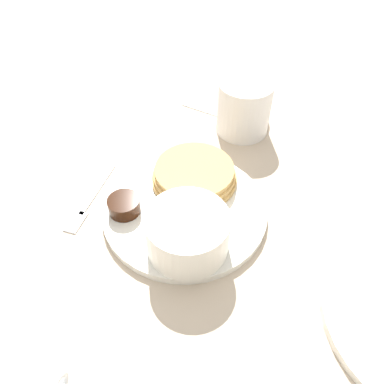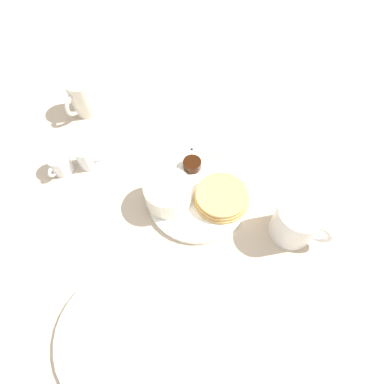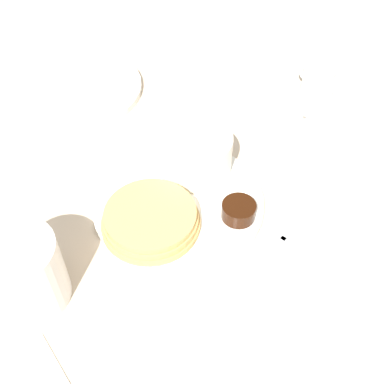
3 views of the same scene
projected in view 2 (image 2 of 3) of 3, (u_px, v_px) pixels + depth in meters
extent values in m
plane|color=#C6B299|center=(197.00, 199.00, 0.73)|extent=(4.00, 4.00, 0.00)
cylinder|color=white|center=(197.00, 197.00, 0.73)|extent=(0.24, 0.24, 0.01)
cylinder|color=tan|center=(221.00, 199.00, 0.71)|extent=(0.13, 0.13, 0.01)
cylinder|color=tan|center=(222.00, 197.00, 0.71)|extent=(0.13, 0.13, 0.01)
cylinder|color=tan|center=(222.00, 195.00, 0.70)|extent=(0.12, 0.12, 0.01)
cylinder|color=white|center=(168.00, 193.00, 0.69)|extent=(0.11, 0.11, 0.06)
cylinder|color=white|center=(167.00, 187.00, 0.67)|extent=(0.09, 0.09, 0.01)
cylinder|color=black|center=(192.00, 164.00, 0.76)|extent=(0.05, 0.05, 0.02)
cylinder|color=white|center=(159.00, 193.00, 0.71)|extent=(0.04, 0.04, 0.03)
sphere|color=white|center=(158.00, 189.00, 0.70)|extent=(0.02, 0.02, 0.02)
cylinder|color=white|center=(295.00, 222.00, 0.65)|extent=(0.09, 0.09, 0.10)
torus|color=white|center=(318.00, 233.00, 0.63)|extent=(0.06, 0.03, 0.06)
cylinder|color=white|center=(86.00, 157.00, 0.76)|extent=(0.05, 0.05, 0.06)
torus|color=white|center=(95.00, 158.00, 0.76)|extent=(0.03, 0.01, 0.03)
cone|color=white|center=(75.00, 150.00, 0.74)|extent=(0.02, 0.02, 0.01)
cylinder|color=white|center=(61.00, 164.00, 0.76)|extent=(0.05, 0.05, 0.05)
torus|color=white|center=(53.00, 171.00, 0.74)|extent=(0.01, 0.03, 0.03)
cone|color=white|center=(64.00, 151.00, 0.75)|extent=(0.02, 0.02, 0.01)
cube|color=silver|center=(211.00, 153.00, 0.80)|extent=(0.11, 0.01, 0.00)
cube|color=silver|center=(186.00, 148.00, 0.81)|extent=(0.04, 0.02, 0.00)
cube|color=white|center=(328.00, 209.00, 0.71)|extent=(0.12, 0.10, 0.00)
cylinder|color=silver|center=(84.00, 96.00, 0.85)|extent=(0.08, 0.08, 0.10)
torus|color=silver|center=(74.00, 105.00, 0.83)|extent=(0.03, 0.06, 0.06)
cylinder|color=white|center=(122.00, 334.00, 0.57)|extent=(0.25, 0.25, 0.01)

